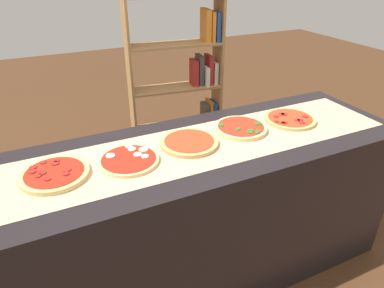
{
  "coord_description": "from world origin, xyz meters",
  "views": [
    {
      "loc": [
        -0.64,
        -1.37,
        1.75
      ],
      "look_at": [
        0.0,
        0.0,
        0.91
      ],
      "focal_mm": 32.25,
      "sensor_mm": 36.0,
      "label": 1
    }
  ],
  "objects_px": {
    "pizza_plain_2": "(189,142)",
    "pizza_pepperoni_4": "(290,119)",
    "pizza_spinach_3": "(241,128)",
    "pizza_mozzarella_1": "(129,160)",
    "pizza_pepperoni_0": "(55,174)",
    "bookshelf": "(188,92)"
  },
  "relations": [
    {
      "from": "bookshelf",
      "to": "pizza_mozzarella_1",
      "type": "bearing_deg",
      "value": -124.99
    },
    {
      "from": "pizza_pepperoni_0",
      "to": "pizza_mozzarella_1",
      "type": "xyz_separation_m",
      "value": [
        0.33,
        -0.02,
        -0.0
      ]
    },
    {
      "from": "pizza_mozzarella_1",
      "to": "pizza_spinach_3",
      "type": "relative_size",
      "value": 0.98
    },
    {
      "from": "pizza_mozzarella_1",
      "to": "pizza_plain_2",
      "type": "xyz_separation_m",
      "value": [
        0.32,
        0.03,
        0.0
      ]
    },
    {
      "from": "pizza_spinach_3",
      "to": "pizza_pepperoni_4",
      "type": "bearing_deg",
      "value": -3.03
    },
    {
      "from": "pizza_pepperoni_0",
      "to": "pizza_mozzarella_1",
      "type": "distance_m",
      "value": 0.33
    },
    {
      "from": "pizza_pepperoni_4",
      "to": "bookshelf",
      "type": "distance_m",
      "value": 1.22
    },
    {
      "from": "pizza_spinach_3",
      "to": "pizza_pepperoni_4",
      "type": "distance_m",
      "value": 0.33
    },
    {
      "from": "pizza_mozzarella_1",
      "to": "pizza_plain_2",
      "type": "bearing_deg",
      "value": 5.28
    },
    {
      "from": "pizza_pepperoni_0",
      "to": "pizza_pepperoni_4",
      "type": "distance_m",
      "value": 1.3
    },
    {
      "from": "pizza_pepperoni_0",
      "to": "pizza_plain_2",
      "type": "relative_size",
      "value": 0.99
    },
    {
      "from": "pizza_spinach_3",
      "to": "bookshelf",
      "type": "relative_size",
      "value": 0.2
    },
    {
      "from": "pizza_plain_2",
      "to": "pizza_pepperoni_4",
      "type": "bearing_deg",
      "value": 0.96
    },
    {
      "from": "bookshelf",
      "to": "pizza_plain_2",
      "type": "bearing_deg",
      "value": -114.13
    },
    {
      "from": "pizza_pepperoni_0",
      "to": "pizza_mozzarella_1",
      "type": "relative_size",
      "value": 1.04
    },
    {
      "from": "pizza_mozzarella_1",
      "to": "pizza_pepperoni_4",
      "type": "relative_size",
      "value": 0.95
    },
    {
      "from": "pizza_pepperoni_0",
      "to": "pizza_plain_2",
      "type": "xyz_separation_m",
      "value": [
        0.65,
        0.01,
        -0.0
      ]
    },
    {
      "from": "pizza_spinach_3",
      "to": "pizza_pepperoni_4",
      "type": "relative_size",
      "value": 0.97
    },
    {
      "from": "pizza_pepperoni_0",
      "to": "bookshelf",
      "type": "distance_m",
      "value": 1.72
    },
    {
      "from": "pizza_mozzarella_1",
      "to": "pizza_spinach_3",
      "type": "bearing_deg",
      "value": 5.1
    },
    {
      "from": "pizza_mozzarella_1",
      "to": "pizza_spinach_3",
      "type": "xyz_separation_m",
      "value": [
        0.65,
        0.06,
        0.0
      ]
    },
    {
      "from": "pizza_pepperoni_0",
      "to": "pizza_mozzarella_1",
      "type": "bearing_deg",
      "value": -3.05
    }
  ]
}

